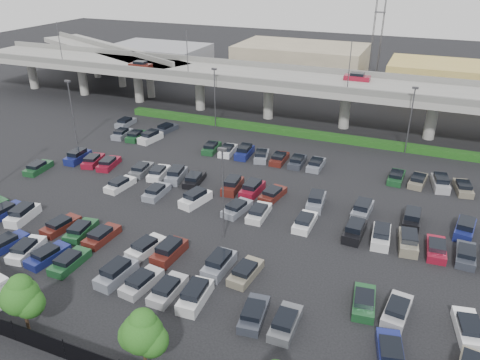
% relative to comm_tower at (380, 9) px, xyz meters
% --- Properties ---
extents(ground, '(280.00, 280.00, 0.00)m').
position_rel_comm_tower_xyz_m(ground, '(-4.00, -74.00, -15.61)').
color(ground, black).
extents(overpass, '(150.00, 13.00, 15.80)m').
position_rel_comm_tower_xyz_m(overpass, '(-4.22, -41.99, -8.64)').
color(overpass, gray).
rests_on(overpass, ground).
extents(on_ramp, '(50.93, 30.13, 8.80)m').
position_rel_comm_tower_xyz_m(on_ramp, '(-56.10, -30.95, -8.76)').
color(on_ramp, gray).
rests_on(on_ramp, ground).
extents(hedge, '(66.00, 1.60, 1.10)m').
position_rel_comm_tower_xyz_m(hedge, '(-4.00, -49.00, -15.06)').
color(hedge, '#133710').
rests_on(hedge, ground).
extents(tree_row, '(65.07, 3.66, 5.94)m').
position_rel_comm_tower_xyz_m(tree_row, '(-3.30, -100.53, -12.09)').
color(tree_row, '#332316').
rests_on(tree_row, ground).
extents(parked_cars, '(63.11, 41.67, 1.67)m').
position_rel_comm_tower_xyz_m(parked_cars, '(-5.37, -77.51, -15.00)').
color(parked_cars, '#77705D').
rests_on(parked_cars, ground).
extents(light_poles, '(66.90, 48.38, 10.30)m').
position_rel_comm_tower_xyz_m(light_poles, '(-8.12, -72.00, -9.37)').
color(light_poles, '#47464B').
rests_on(light_poles, ground).
extents(distant_buildings, '(138.00, 24.00, 9.00)m').
position_rel_comm_tower_xyz_m(distant_buildings, '(8.38, -12.19, -11.87)').
color(distant_buildings, gray).
rests_on(distant_buildings, ground).
extents(comm_tower, '(2.40, 2.40, 30.00)m').
position_rel_comm_tower_xyz_m(comm_tower, '(0.00, 0.00, 0.00)').
color(comm_tower, '#47464B').
rests_on(comm_tower, ground).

